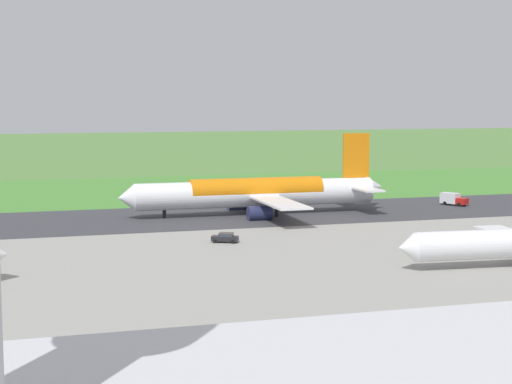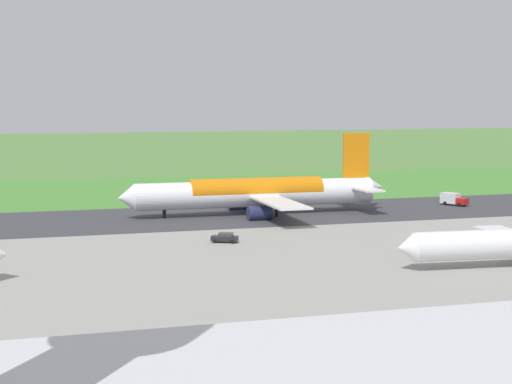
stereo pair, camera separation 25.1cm
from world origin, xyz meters
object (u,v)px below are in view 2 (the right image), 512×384
at_px(service_truck_fuel, 453,199).
at_px(traffic_cone_orange, 164,192).
at_px(airliner_main, 258,193).
at_px(service_car_ops, 225,238).
at_px(no_stopping_sign, 195,186).

distance_m(service_truck_fuel, traffic_cone_orange, 68.95).
xyz_separation_m(airliner_main, service_car_ops, (14.51, 29.76, -3.51)).
bearing_deg(traffic_cone_orange, airliner_main, 103.57).
relative_size(service_truck_fuel, service_car_ops, 1.35).
relative_size(service_car_ops, no_stopping_sign, 1.84).
xyz_separation_m(airliner_main, traffic_cone_orange, (10.53, -43.61, -4.08)).
distance_m(airliner_main, service_car_ops, 33.30).
distance_m(service_car_ops, no_stopping_sign, 72.54).
xyz_separation_m(service_truck_fuel, service_car_ops, (58.56, 31.26, -0.56)).
xyz_separation_m(service_truck_fuel, traffic_cone_orange, (54.58, -42.11, -1.13)).
bearing_deg(airliner_main, service_car_ops, 64.01).
bearing_deg(airliner_main, service_truck_fuel, -178.06).
distance_m(service_truck_fuel, service_car_ops, 66.38).
bearing_deg(traffic_cone_orange, service_truck_fuel, 142.35).
distance_m(airliner_main, no_stopping_sign, 42.11).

